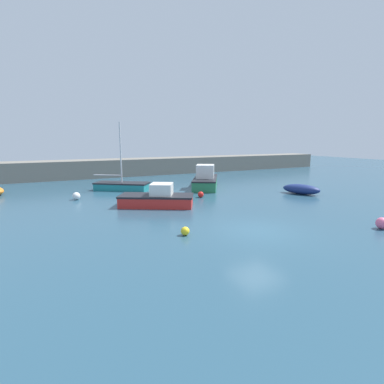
{
  "coord_description": "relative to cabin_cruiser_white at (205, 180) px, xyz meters",
  "views": [
    {
      "loc": [
        -9.45,
        -11.35,
        4.52
      ],
      "look_at": [
        0.04,
        7.22,
        0.85
      ],
      "focal_mm": 28.0,
      "sensor_mm": 36.0,
      "label": 1
    }
  ],
  "objects": [
    {
      "name": "ground_plane",
      "position": [
        -4.45,
        -13.05,
        -0.85
      ],
      "size": [
        120.0,
        120.0,
        0.2
      ],
      "primitive_type": "cube",
      "color": "#284C60"
    },
    {
      "name": "harbor_breakwater",
      "position": [
        -4.45,
        13.33,
        0.3
      ],
      "size": [
        62.51,
        3.8,
        2.09
      ],
      "primitive_type": "cube",
      "color": "slate",
      "rests_on": "ground_plane"
    },
    {
      "name": "cabin_cruiser_white",
      "position": [
        0.0,
        0.0,
        0.0
      ],
      "size": [
        5.06,
        6.23,
        2.21
      ],
      "rotation": [
        0.0,
        0.0,
        1.0
      ],
      "color": "#287A4C",
      "rests_on": "ground_plane"
    },
    {
      "name": "sailboat_tall_mast",
      "position": [
        -7.37,
        2.32,
        -0.35
      ],
      "size": [
        4.94,
        4.32,
        6.04
      ],
      "rotation": [
        0.0,
        0.0,
        5.65
      ],
      "color": "teal",
      "rests_on": "ground_plane"
    },
    {
      "name": "rowboat_blue_near",
      "position": [
        5.5,
        -6.56,
        -0.34
      ],
      "size": [
        2.37,
        3.31,
        0.82
      ],
      "rotation": [
        0.0,
        0.0,
        5.13
      ],
      "color": "navy",
      "rests_on": "ground_plane"
    },
    {
      "name": "motorboat_with_cabin",
      "position": [
        -6.87,
        -5.45,
        -0.2
      ],
      "size": [
        5.32,
        4.25,
        1.58
      ],
      "rotation": [
        0.0,
        0.0,
        2.61
      ],
      "color": "red",
      "rests_on": "ground_plane"
    },
    {
      "name": "mooring_buoy_white",
      "position": [
        -11.58,
        -0.56,
        -0.46
      ],
      "size": [
        0.58,
        0.58,
        0.58
      ],
      "primitive_type": "sphere",
      "color": "white",
      "rests_on": "ground_plane"
    },
    {
      "name": "mooring_buoy_pink",
      "position": [
        1.5,
        -15.65,
        -0.45
      ],
      "size": [
        0.59,
        0.59,
        0.59
      ],
      "primitive_type": "sphere",
      "color": "#EA668C",
      "rests_on": "ground_plane"
    },
    {
      "name": "mooring_buoy_red",
      "position": [
        -2.71,
        -4.03,
        -0.52
      ],
      "size": [
        0.47,
        0.47,
        0.47
      ],
      "primitive_type": "sphere",
      "color": "red",
      "rests_on": "ground_plane"
    },
    {
      "name": "mooring_buoy_yellow",
      "position": [
        -7.94,
        -12.02,
        -0.54
      ],
      "size": [
        0.42,
        0.42,
        0.42
      ],
      "primitive_type": "sphere",
      "color": "yellow",
      "rests_on": "ground_plane"
    }
  ]
}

